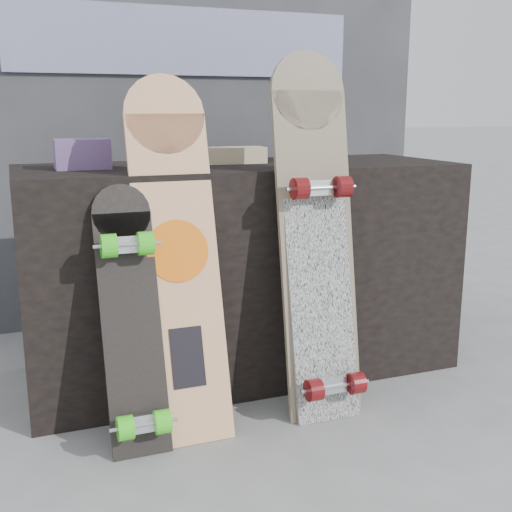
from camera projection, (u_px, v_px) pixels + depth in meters
name	position (u px, v px, depth m)	size (l,w,h in m)	color
ground	(293.00, 424.00, 2.08)	(60.00, 60.00, 0.00)	slate
vendor_table	(241.00, 269.00, 2.45)	(1.60, 0.60, 0.80)	black
booth	(182.00, 87.00, 3.07)	(2.40, 0.22, 2.20)	#35353A
merch_box_purple	(82.00, 154.00, 2.16)	(0.18, 0.12, 0.10)	#5C3B79
merch_box_small	(318.00, 146.00, 2.47)	(0.14, 0.14, 0.12)	#5C3B79
merch_box_flat	(235.00, 155.00, 2.40)	(0.22, 0.10, 0.06)	#D1B78C
longboard_geisha	(176.00, 246.00, 1.98)	(0.26, 0.33, 1.11)	tan
longboard_celtic	(315.00, 224.00, 2.09)	(0.26, 0.23, 1.19)	tan
longboard_cascadia	(320.00, 267.00, 2.08)	(0.22, 0.28, 0.97)	white
skateboard_dark	(132.00, 318.00, 1.89)	(0.18, 0.30, 0.78)	black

